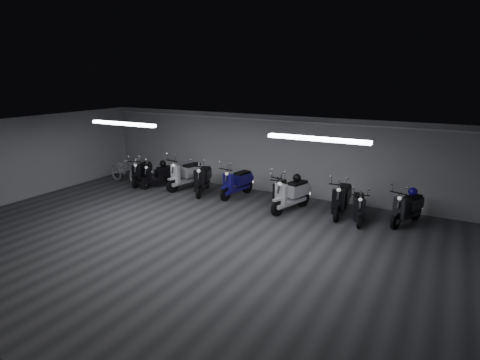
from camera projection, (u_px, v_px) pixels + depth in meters
The scene contains 21 objects.
floor at pixel (188, 240), 10.26m from camera, with size 14.00×10.00×0.01m, color #323234.
ceiling at pixel (185, 133), 9.53m from camera, with size 14.00×10.00×0.01m, color gray.
back_wall at pixel (270, 154), 14.14m from camera, with size 14.00×0.01×2.80m, color #9E9EA0.
left_wall at pixel (15, 160), 13.14m from camera, with size 0.01×10.00×2.80m, color #9E9EA0.
fluor_strip_left at pixel (123, 124), 11.79m from camera, with size 2.40×0.18×0.08m, color white.
fluor_strip_right at pixel (318, 139), 9.01m from camera, with size 2.40×0.18×0.08m, color white.
conduit at pixel (269, 120), 13.75m from camera, with size 0.05×0.05×13.60m, color white.
scooter_0 at pixel (141, 169), 15.30m from camera, with size 0.57×1.71×1.27m, color black, non-canonical shape.
scooter_1 at pixel (158, 172), 14.93m from camera, with size 0.55×1.64×1.22m, color black, non-canonical shape.
scooter_2 at pixel (186, 170), 14.69m from camera, with size 0.65×1.95×1.46m, color white, non-canonical shape.
scooter_3 at pixel (203, 174), 14.12m from camera, with size 0.63×1.89×1.40m, color black, non-canonical shape.
scooter_4 at pixel (237, 178), 13.71m from camera, with size 0.61×1.84×1.37m, color navy, non-canonical shape.
scooter_5 at pixel (280, 187), 12.92m from camera, with size 0.53×1.59×1.19m, color black, non-canonical shape.
scooter_6 at pixel (291, 189), 12.26m from camera, with size 0.65×1.95×1.45m, color silver, non-canonical shape.
scooter_7 at pixel (342, 194), 11.88m from camera, with size 0.62×1.87×1.39m, color black, non-canonical shape.
scooter_8 at pixel (359, 202), 11.41m from camera, with size 0.53×1.59×1.19m, color black, non-canonical shape.
scooter_9 at pixel (408, 203), 11.16m from camera, with size 0.58×1.74×1.30m, color black, non-canonical shape.
bicycle at pixel (125, 167), 15.48m from camera, with size 0.69×1.96×1.27m, color white.
helmet_0 at pixel (297, 178), 12.37m from camera, with size 0.26×0.26×0.26m, color black.
helmet_1 at pixel (163, 164), 15.00m from camera, with size 0.26×0.26×0.26m, color black.
helmet_2 at pixel (413, 192), 11.24m from camera, with size 0.25×0.25×0.25m, color #150B7C.
Camera 1 is at (5.74, -7.70, 4.17)m, focal length 29.56 mm.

